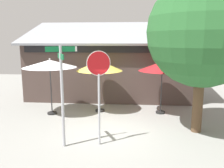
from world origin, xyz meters
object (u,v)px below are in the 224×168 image
object	(u,v)px
patio_umbrella_crimson_right	(162,67)
stop_sign	(99,80)
street_sign_post	(62,87)
patio_umbrella_mustard_center	(99,66)
shade_tree	(210,34)
patio_umbrella_ivory_left	(50,64)

from	to	relation	value
patio_umbrella_crimson_right	stop_sign	bearing A→B (deg)	-124.23
street_sign_post	patio_umbrella_mustard_center	xyz separation A→B (m)	(0.66, 3.86, 0.23)
street_sign_post	patio_umbrella_mustard_center	world-z (taller)	street_sign_post
stop_sign	shade_tree	bearing A→B (deg)	19.53
street_sign_post	patio_umbrella_mustard_center	distance (m)	3.93
shade_tree	patio_umbrella_mustard_center	bearing A→B (deg)	151.03
stop_sign	patio_umbrella_mustard_center	world-z (taller)	stop_sign
patio_umbrella_crimson_right	shade_tree	size ratio (longest dim) A/B	0.45
street_sign_post	shade_tree	bearing A→B (deg)	17.72
patio_umbrella_ivory_left	patio_umbrella_crimson_right	bearing A→B (deg)	6.03
patio_umbrella_ivory_left	patio_umbrella_mustard_center	size ratio (longest dim) A/B	1.03
street_sign_post	patio_umbrella_ivory_left	xyz separation A→B (m)	(-1.52, 3.27, 0.36)
stop_sign	shade_tree	world-z (taller)	shade_tree
patio_umbrella_mustard_center	patio_umbrella_ivory_left	bearing A→B (deg)	-164.73
patio_umbrella_mustard_center	shade_tree	size ratio (longest dim) A/B	0.45
patio_umbrella_crimson_right	shade_tree	distance (m)	2.95
patio_umbrella_ivory_left	shade_tree	world-z (taller)	shade_tree
stop_sign	patio_umbrella_ivory_left	distance (m)	4.04
patio_umbrella_ivory_left	shade_tree	bearing A→B (deg)	-15.13
patio_umbrella_mustard_center	patio_umbrella_crimson_right	size ratio (longest dim) A/B	1.01
shade_tree	street_sign_post	bearing A→B (deg)	-162.28
patio_umbrella_ivory_left	patio_umbrella_mustard_center	world-z (taller)	patio_umbrella_ivory_left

